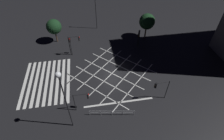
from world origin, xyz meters
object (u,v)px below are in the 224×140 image
object	(u,v)px
traffic_light_sw_cross	(75,41)
street_tree_far	(147,22)
street_lamp_east	(62,89)
traffic_light_nw_cross	(139,35)
street_lamp_west	(96,7)
traffic_light_ne_cross	(161,87)
traffic_light_sw_main	(70,43)
traffic_light_se_cross	(82,98)
street_tree_near	(54,27)
traffic_light_nw_main	(138,38)

from	to	relation	value
traffic_light_sw_cross	street_tree_far	distance (m)	15.73
street_lamp_east	traffic_light_nw_cross	bearing A→B (deg)	140.08
traffic_light_nw_cross	street_lamp_west	xyz separation A→B (m)	(-8.92, -7.76, 2.51)
street_lamp_west	traffic_light_ne_cross	bearing A→B (deg)	17.23
traffic_light_sw_cross	traffic_light_ne_cross	world-z (taller)	traffic_light_sw_cross
traffic_light_sw_cross	street_lamp_east	world-z (taller)	street_lamp_east
traffic_light_sw_cross	traffic_light_sw_main	world-z (taller)	traffic_light_sw_cross
traffic_light_nw_cross	street_tree_far	world-z (taller)	street_tree_far
traffic_light_se_cross	traffic_light_ne_cross	size ratio (longest dim) A/B	0.92
traffic_light_nw_cross	street_lamp_east	distance (m)	21.67
traffic_light_ne_cross	traffic_light_sw_main	bearing A→B (deg)	-45.32
traffic_light_se_cross	traffic_light_nw_cross	bearing A→B (deg)	49.19
traffic_light_nw_cross	street_lamp_west	distance (m)	12.09
traffic_light_sw_cross	street_lamp_west	distance (m)	10.95
traffic_light_se_cross	street_tree_near	distance (m)	19.24
street_lamp_west	street_tree_near	size ratio (longest dim) A/B	1.63
traffic_light_se_cross	street_lamp_west	size ratio (longest dim) A/B	0.42
traffic_light_sw_main	traffic_light_nw_cross	bearing A→B (deg)	93.10
traffic_light_se_cross	street_lamp_east	xyz separation A→B (m)	(2.38, -1.62, 5.01)
traffic_light_nw_cross	street_tree_near	xyz separation A→B (m)	(-4.74, -16.89, 0.80)
traffic_light_se_cross	traffic_light_sw_main	bearing A→B (deg)	97.40
street_tree_near	traffic_light_se_cross	bearing A→B (deg)	14.91
street_lamp_east	street_lamp_west	distance (m)	25.89
traffic_light_sw_main	traffic_light_ne_cross	size ratio (longest dim) A/B	1.07
traffic_light_se_cross	traffic_light_sw_cross	distance (m)	13.31
traffic_light_sw_main	traffic_light_nw_main	bearing A→B (deg)	92.21
traffic_light_ne_cross	traffic_light_nw_cross	bearing A→B (deg)	-92.99
traffic_light_sw_main	street_tree_far	bearing A→B (deg)	103.49
traffic_light_sw_main	street_lamp_east	world-z (taller)	street_lamp_east
traffic_light_se_cross	street_lamp_east	world-z (taller)	street_lamp_east
street_lamp_east	street_lamp_west	size ratio (longest dim) A/B	1.20
traffic_light_sw_cross	street_lamp_east	size ratio (longest dim) A/B	0.42
traffic_light_nw_cross	street_tree_near	world-z (taller)	street_tree_near
traffic_light_nw_main	traffic_light_nw_cross	world-z (taller)	traffic_light_nw_cross
traffic_light_sw_cross	street_lamp_east	bearing A→B (deg)	-92.85
traffic_light_ne_cross	street_tree_far	bearing A→B (deg)	-100.73
traffic_light_nw_main	traffic_light_ne_cross	distance (m)	13.60
traffic_light_sw_main	street_tree_near	size ratio (longest dim) A/B	0.80
traffic_light_sw_cross	street_tree_far	bearing A→B (deg)	13.59
traffic_light_ne_cross	street_lamp_east	xyz separation A→B (m)	(2.41, -12.84, 4.77)
traffic_light_nw_main	traffic_light_sw_main	bearing A→B (deg)	-87.79
street_tree_near	traffic_light_nw_main	bearing A→B (deg)	73.48
traffic_light_sw_main	street_tree_near	world-z (taller)	street_tree_near
street_lamp_west	traffic_light_sw_cross	bearing A→B (deg)	-27.91
street_tree_near	street_lamp_east	bearing A→B (deg)	9.01
traffic_light_nw_main	street_tree_far	bearing A→B (deg)	141.58
traffic_light_sw_main	traffic_light_ne_cross	xyz separation A→B (m)	(13.06, 12.92, -0.12)
street_lamp_west	street_tree_near	world-z (taller)	street_lamp_west
traffic_light_se_cross	street_lamp_west	distance (m)	23.29
traffic_light_nw_main	traffic_light_nw_cross	xyz separation A→B (m)	(-0.22, 0.17, 0.40)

